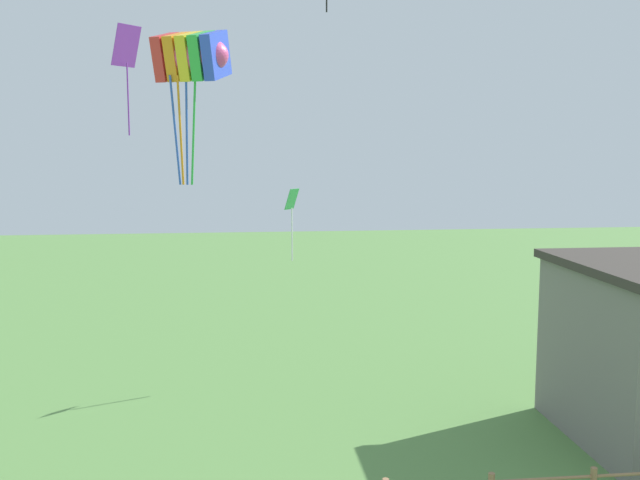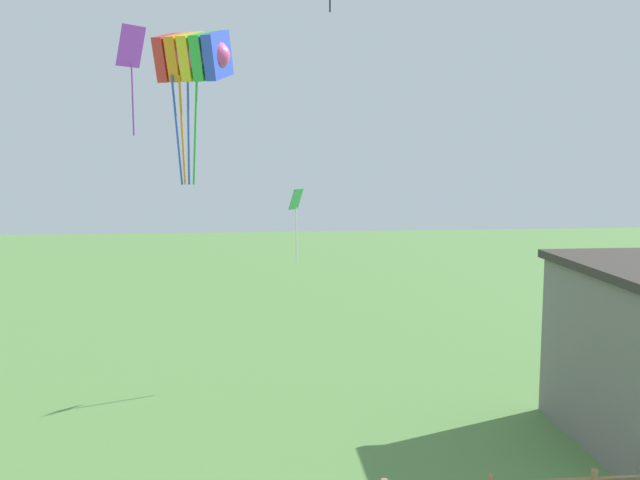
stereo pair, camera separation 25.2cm
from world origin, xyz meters
name	(u,v)px [view 1 (the left image)]	position (x,y,z in m)	size (l,w,h in m)	color
kite_rainbow_parafoil	(191,57)	(-2.88, 9.54, 10.22)	(2.27, 1.93, 3.80)	#E54C8C
kite_green_diamond	(292,212)	(0.07, 16.22, 5.80)	(0.55, 0.60, 2.54)	green
kite_purple_streamer	(127,56)	(-5.22, 15.06, 10.90)	(0.93, 0.98, 3.43)	purple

